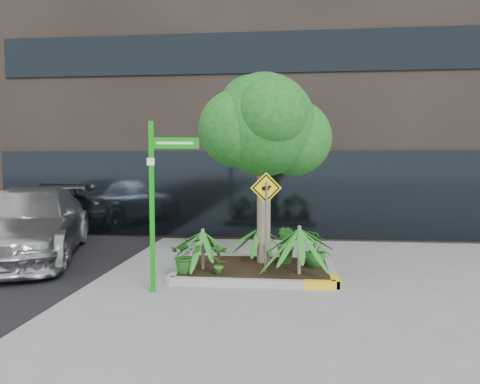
# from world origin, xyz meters

# --- Properties ---
(ground) EXTENTS (80.00, 80.00, 0.00)m
(ground) POSITION_xyz_m (0.00, 0.00, 0.00)
(ground) COLOR gray
(ground) RESTS_ON ground
(building) EXTENTS (18.00, 8.00, 15.00)m
(building) POSITION_xyz_m (0.50, 8.50, 7.50)
(building) COLOR #2D2621
(building) RESTS_ON ground
(planter) EXTENTS (3.35, 2.36, 0.15)m
(planter) POSITION_xyz_m (0.23, 0.27, 0.10)
(planter) COLOR #9E9E99
(planter) RESTS_ON ground
(tree) EXTENTS (2.92, 2.59, 4.38)m
(tree) POSITION_xyz_m (0.34, 0.78, 3.20)
(tree) COLOR gray
(tree) RESTS_ON ground
(palm_front) EXTENTS (1.09, 1.09, 1.21)m
(palm_front) POSITION_xyz_m (1.11, -0.26, 1.06)
(palm_front) COLOR gray
(palm_front) RESTS_ON ground
(palm_left) EXTENTS (0.95, 0.95, 1.06)m
(palm_left) POSITION_xyz_m (-0.88, -0.05, 0.94)
(palm_left) COLOR gray
(palm_left) RESTS_ON ground
(palm_back) EXTENTS (0.87, 0.87, 0.97)m
(palm_back) POSITION_xyz_m (0.22, 0.85, 0.87)
(palm_back) COLOR gray
(palm_back) RESTS_ON ground
(parked_car) EXTENTS (4.09, 6.36, 1.71)m
(parked_car) POSITION_xyz_m (-5.50, 1.26, 0.86)
(parked_car) COLOR #B0B1B5
(parked_car) RESTS_ON ground
(shrub_a) EXTENTS (0.81, 0.81, 0.73)m
(shrub_a) POSITION_xyz_m (-1.15, -0.40, 0.51)
(shrub_a) COLOR #205518
(shrub_a) RESTS_ON planter
(shrub_b) EXTENTS (0.62, 0.62, 0.79)m
(shrub_b) POSITION_xyz_m (1.47, 0.39, 0.54)
(shrub_b) COLOR #21641E
(shrub_b) RESTS_ON planter
(shrub_c) EXTENTS (0.35, 0.35, 0.64)m
(shrub_c) POSITION_xyz_m (-0.47, -0.51, 0.47)
(shrub_c) COLOR #326720
(shrub_c) RESTS_ON planter
(shrub_d) EXTENTS (0.64, 0.64, 0.83)m
(shrub_d) POSITION_xyz_m (0.87, 0.66, 0.56)
(shrub_d) COLOR #26661D
(shrub_d) RESTS_ON planter
(street_sign_post) EXTENTS (1.06, 0.91, 3.13)m
(street_sign_post) POSITION_xyz_m (-1.53, -1.25, 1.93)
(street_sign_post) COLOR #0D9211
(street_sign_post) RESTS_ON ground
(cattle_sign) EXTENTS (0.62, 0.25, 2.03)m
(cattle_sign) POSITION_xyz_m (0.45, -0.28, 1.53)
(cattle_sign) COLOR slate
(cattle_sign) RESTS_ON ground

